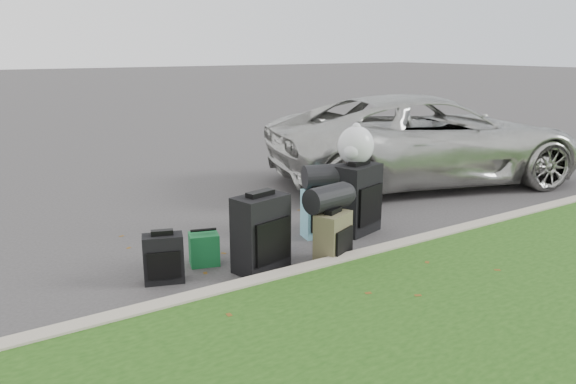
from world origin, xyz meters
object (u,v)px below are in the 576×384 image
suv (427,139)px  suitcase_teal (320,213)px  suitcase_olive (333,238)px  tote_green (204,249)px  suitcase_large_black_right (358,199)px  suitcase_small_black (164,258)px  suitcase_large_black_left (261,233)px  tote_navy (273,239)px

suv → suitcase_teal: 3.45m
suitcase_olive → tote_green: 1.35m
suitcase_olive → suitcase_large_black_right: (0.88, 0.65, 0.15)m
tote_green → suitcase_large_black_right: bearing=15.4°
suitcase_small_black → suitcase_teal: suitcase_teal is taller
suitcase_olive → suitcase_large_black_right: bearing=13.4°
suitcase_large_black_left → tote_green: size_ratio=2.33×
tote_navy → tote_green: bearing=178.3°
tote_green → tote_navy: bearing=13.8°
suv → tote_navy: (-3.89, -1.43, -0.59)m
suv → tote_green: bearing=123.7°
suitcase_teal → suitcase_large_black_right: bearing=-2.6°
suv → suitcase_olive: (-3.56, -2.09, -0.45)m
suitcase_large_black_left → suitcase_large_black_right: size_ratio=0.93×
suitcase_small_black → suitcase_teal: 2.08m
suv → suitcase_olive: suv is taller
suitcase_large_black_left → suv: bearing=10.8°
suitcase_olive → suitcase_small_black: bearing=140.1°
suitcase_teal → tote_navy: 0.75m
suv → tote_navy: 4.19m
suitcase_small_black → suitcase_olive: (1.66, -0.50, 0.04)m
suitcase_teal → tote_green: 1.55m
tote_green → suitcase_olive: bearing=-14.8°
tote_green → suitcase_small_black: bearing=-141.8°
suitcase_small_black → suitcase_olive: 1.73m
suitcase_teal → tote_green: (-1.54, -0.07, -0.12)m
suv → suitcase_large_black_left: 4.68m
suitcase_large_black_left → suitcase_small_black: bearing=152.2°
suitcase_large_black_right → tote_navy: 1.24m
suitcase_large_black_left → suitcase_olive: bearing=-31.3°
suv → suitcase_large_black_left: size_ratio=6.72×
suitcase_olive → tote_green: suitcase_olive is taller
tote_navy → suv: bearing=21.6°
suv → suitcase_olive: bearing=137.7°
suitcase_teal → tote_navy: (-0.73, -0.12, -0.15)m
suitcase_large_black_right → tote_navy: size_ratio=3.11×
suv → suitcase_large_black_right: 3.06m
suitcase_small_black → tote_green: suitcase_small_black is taller
suv → tote_green: (-4.71, -1.39, -0.56)m
suitcase_large_black_left → suitcase_olive: suitcase_large_black_left is taller
suv → suitcase_teal: (-3.16, -1.31, -0.44)m
suitcase_olive → tote_navy: size_ratio=2.03×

